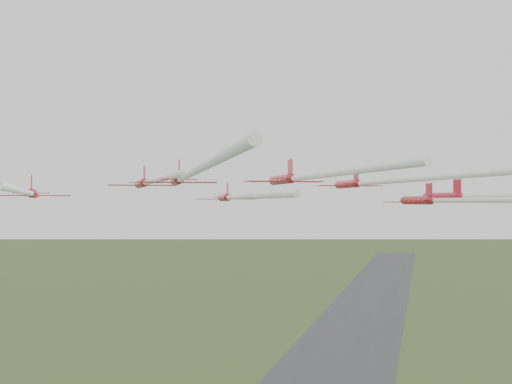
% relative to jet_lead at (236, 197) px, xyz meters
% --- Properties ---
extents(runway, '(38.00, 900.00, 0.04)m').
position_rel_jet_lead_xyz_m(runway, '(-1.69, 194.77, -52.38)').
color(runway, '#323235').
rests_on(runway, ground).
extents(jet_lead, '(25.23, 55.58, 2.82)m').
position_rel_jet_lead_xyz_m(jet_lead, '(0.00, 0.00, 0.00)').
color(jet_lead, red).
extents(jet_row2_left, '(24.23, 42.99, 2.81)m').
position_rel_jet_lead_xyz_m(jet_row2_left, '(-8.81, -10.45, 1.89)').
color(jet_row2_left, red).
extents(jet_row2_right, '(24.62, 51.01, 2.75)m').
position_rel_jet_lead_xyz_m(jet_row2_right, '(19.92, -4.35, 1.87)').
color(jet_row2_right, red).
extents(jet_row3_left, '(25.72, 45.56, 2.60)m').
position_rel_jet_lead_xyz_m(jet_row3_left, '(-14.33, -29.86, 0.27)').
color(jet_row3_left, red).
extents(jet_row3_mid, '(21.91, 42.93, 2.82)m').
position_rel_jet_lead_xyz_m(jet_row3_mid, '(12.55, -19.02, 2.02)').
color(jet_row3_mid, red).
extents(jet_row4_left, '(23.73, 51.99, 2.46)m').
position_rel_jet_lead_xyz_m(jet_row4_left, '(5.41, -37.42, 1.56)').
color(jet_row4_left, red).
extents(jet_row4_right, '(22.21, 47.07, 2.35)m').
position_rel_jet_lead_xyz_m(jet_row4_right, '(29.66, -24.34, -0.53)').
color(jet_row4_right, red).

